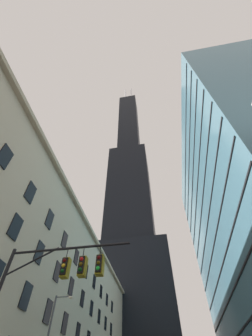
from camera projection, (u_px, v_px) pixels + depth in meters
station_building at (25, 303)px, 33.52m from camera, size 18.45×66.78×24.25m
dark_skyscraper at (131, 219)px, 98.71m from camera, size 29.08×29.08×205.61m
traffic_signal_mast at (55, 282)px, 11.29m from camera, size 7.25×0.63×7.55m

